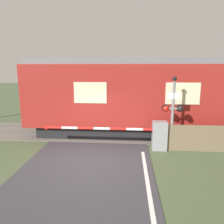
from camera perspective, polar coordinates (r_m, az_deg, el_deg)
The scene contains 6 objects.
ground_plane at distance 8.28m, azimuth -5.89°, elevation -12.64°, with size 80.00×80.00×0.00m, color #475638.
track_bed at distance 11.56m, azimuth -2.75°, elevation -5.37°, with size 36.00×3.20×0.13m.
train at distance 11.31m, azimuth 16.23°, elevation 3.70°, with size 14.63×2.87×3.77m.
crossing_barrier at distance 9.27m, azimuth 9.97°, elevation -5.81°, with size 5.23×0.44×1.21m.
signal_post at distance 9.09m, azimuth 15.61°, elevation 0.65°, with size 0.87×0.26×3.05m.
roadside_fence at distance 9.68m, azimuth 22.70°, elevation -6.40°, with size 3.51×0.06×1.10m.
Camera 1 is at (1.41, -7.43, 3.38)m, focal length 35.00 mm.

